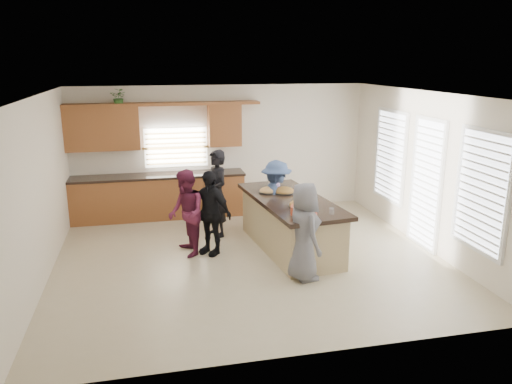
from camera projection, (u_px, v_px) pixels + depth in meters
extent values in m
plane|color=#C3B391|center=(249.00, 258.00, 8.64)|extent=(6.50, 6.50, 0.00)
cube|color=silver|center=(221.00, 149.00, 11.10)|extent=(6.50, 0.02, 2.80)
cube|color=silver|center=(304.00, 242.00, 5.45)|extent=(6.50, 0.02, 2.80)
cube|color=silver|center=(40.00, 190.00, 7.59)|extent=(0.02, 6.00, 2.80)
cube|color=silver|center=(426.00, 170.00, 8.96)|extent=(0.02, 6.00, 2.80)
cube|color=white|center=(248.00, 94.00, 7.91)|extent=(6.50, 6.00, 0.02)
cube|color=brown|center=(159.00, 197.00, 10.76)|extent=(3.65, 0.62, 0.90)
cube|color=black|center=(158.00, 176.00, 10.64)|extent=(3.70, 0.65, 0.05)
cube|color=brown|center=(102.00, 129.00, 10.27)|extent=(1.50, 0.36, 0.90)
cube|color=brown|center=(224.00, 125.00, 10.80)|extent=(0.70, 0.36, 0.90)
cube|color=brown|center=(164.00, 104.00, 10.41)|extent=(4.05, 0.40, 0.06)
cube|color=brown|center=(176.00, 148.00, 10.84)|extent=(1.35, 0.08, 0.85)
cube|color=white|center=(390.00, 156.00, 10.17)|extent=(0.06, 1.10, 1.75)
cube|color=white|center=(426.00, 184.00, 8.91)|extent=(0.06, 0.85, 2.25)
cube|color=white|center=(482.00, 192.00, 7.44)|extent=(0.06, 1.10, 1.75)
cube|color=tan|center=(290.00, 226.00, 8.96)|extent=(1.27, 2.60, 0.88)
cube|color=black|center=(291.00, 200.00, 8.83)|extent=(1.44, 2.81, 0.07)
cube|color=black|center=(290.00, 247.00, 9.06)|extent=(1.18, 2.51, 0.08)
cylinder|color=black|center=(300.00, 206.00, 8.34)|extent=(0.41, 0.41, 0.02)
ellipsoid|color=#B18537|center=(300.00, 205.00, 8.34)|extent=(0.37, 0.37, 0.16)
cylinder|color=black|center=(284.00, 192.00, 9.19)|extent=(0.41, 0.41, 0.02)
ellipsoid|color=#B18537|center=(284.00, 191.00, 9.18)|extent=(0.37, 0.37, 0.17)
cylinder|color=black|center=(268.00, 192.00, 9.22)|extent=(0.36, 0.36, 0.02)
ellipsoid|color=tan|center=(268.00, 191.00, 9.22)|extent=(0.33, 0.33, 0.15)
cylinder|color=#B83F21|center=(304.00, 210.00, 7.90)|extent=(0.42, 0.42, 0.13)
cylinder|color=#EEE8BD|center=(304.00, 208.00, 7.89)|extent=(0.35, 0.35, 0.04)
cylinder|color=white|center=(332.00, 211.00, 7.92)|extent=(0.08, 0.08, 0.10)
cylinder|color=#C595D9|center=(275.00, 185.00, 9.70)|extent=(0.20, 0.20, 0.05)
cylinder|color=silver|center=(272.00, 181.00, 9.76)|extent=(0.13, 0.13, 0.16)
imported|color=#346528|center=(119.00, 97.00, 10.19)|extent=(0.41, 0.38, 0.36)
imported|color=black|center=(217.00, 193.00, 9.56)|extent=(0.57, 0.71, 1.69)
imported|color=maroon|center=(186.00, 213.00, 8.61)|extent=(0.68, 0.82, 1.52)
imported|color=black|center=(210.00, 213.00, 8.67)|extent=(0.88, 0.88, 1.50)
imported|color=#374C78|center=(276.00, 201.00, 9.36)|extent=(0.68, 1.05, 1.53)
imported|color=slate|center=(304.00, 232.00, 7.65)|extent=(0.59, 0.82, 1.54)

